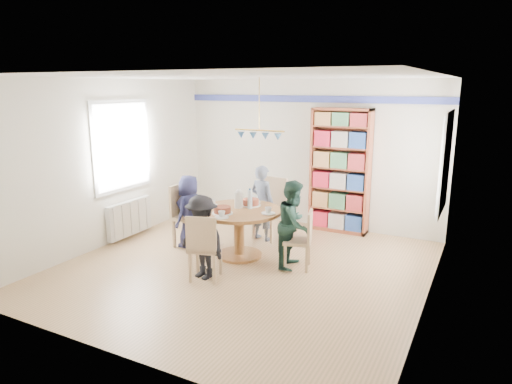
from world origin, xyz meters
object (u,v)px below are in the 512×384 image
Objects in this scene: dining_table at (239,222)px; person_right at (294,224)px; person_left at (189,211)px; bookshelf at (340,172)px; chair_near at (204,245)px; radiator at (130,218)px; chair_left at (185,212)px; chair_far at (272,205)px; person_far at (262,203)px; chair_right at (303,237)px; person_near at (202,237)px.

dining_table is 0.90m from person_right.
person_left is 2.75m from bookshelf.
dining_table is 1.02m from chair_near.
person_right is (1.85, -0.02, 0.05)m from person_left.
chair_left is at bearing 6.47° from radiator.
chair_far is 1.13× the size of chair_near.
dining_table is at bearing 105.90° from person_far.
chair_near is at bearing -90.36° from chair_far.
person_right reaches higher than chair_right.
chair_left is 0.79× the size of person_far.
chair_right is at bearing 44.96° from chair_near.
person_near is at bearing 128.91° from person_right.
radiator is 0.78× the size of person_far.
chair_right is 0.22m from person_right.
chair_far is 0.90× the size of person_near.
chair_near is (-0.01, -2.08, -0.07)m from chair_far.
dining_table is 0.95m from person_left.
person_far is at bearing 40.91° from person_right.
person_left is at bearing 132.96° from chair_near.
person_far reaches higher than chair_left.
chair_far is 0.82× the size of person_right.
person_left reaches higher than person_near.
chair_far is at bearing 89.64° from chair_near.
chair_near is (0.03, -1.02, -0.05)m from dining_table.
chair_left is 1.94m from person_right.
bookshelf reaches higher than chair_left.
person_near is (0.00, -1.82, -0.06)m from person_far.
person_right is at bearing 59.67° from person_near.
chair_near is 1.35m from person_right.
person_right is at bearing -50.79° from chair_far.
radiator is 1.12m from chair_left.
chair_far is 0.22m from person_far.
chair_left is 2.09m from chair_right.
person_right is 0.58× the size of bookshelf.
chair_near is 0.42× the size of bookshelf.
bookshelf is at bearing 132.18° from person_left.
person_right reaches higher than radiator.
person_left reaches higher than radiator.
dining_table is (2.13, 0.09, 0.21)m from radiator.
radiator is at bearing 85.34° from person_right.
radiator is at bearing -177.61° from dining_table.
chair_far is 0.81× the size of person_far.
bookshelf is (0.92, 0.89, 0.51)m from chair_far.
bookshelf is (0.07, 1.94, 0.45)m from person_right.
person_far is (-0.09, -0.18, 0.07)m from chair_far.
person_far is (0.91, 0.84, 0.05)m from person_left.
person_left is at bearing -0.17° from chair_left.
person_left reaches higher than chair_far.
bookshelf is (3.10, 2.04, 0.74)m from radiator.
person_near is (-0.07, 0.07, 0.07)m from chair_near.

